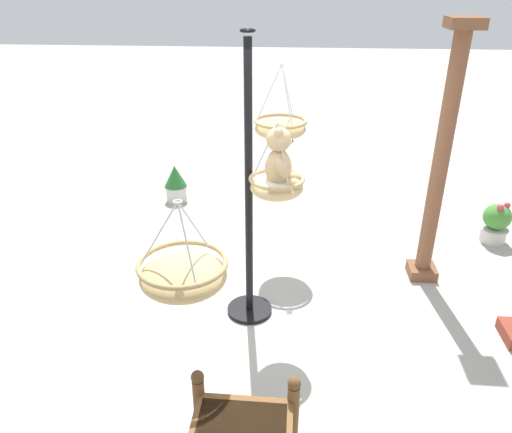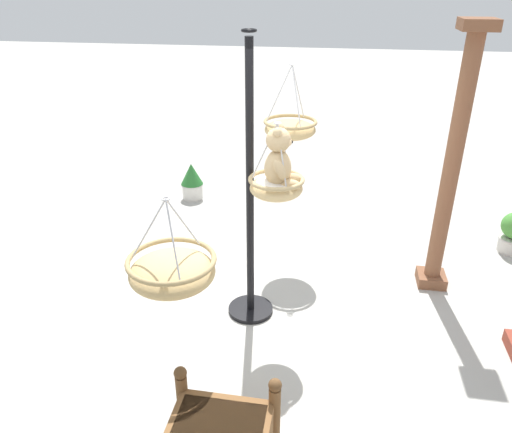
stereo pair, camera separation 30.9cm
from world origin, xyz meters
name	(u,v)px [view 1 (the left image)]	position (x,y,z in m)	size (l,w,h in m)	color
ground_plane	(244,317)	(0.00, 0.00, 0.00)	(40.00, 40.00, 0.00)	#ADAAA3
display_pole_central	(249,237)	(-0.10, 0.04, 0.84)	(0.44, 0.44, 2.64)	black
hanging_basket_with_teddy	(277,185)	(0.05, 0.29, 1.43)	(0.47, 0.47, 0.65)	tan
teddy_bear	(280,160)	(0.05, 0.32, 1.65)	(0.36, 0.32, 0.52)	tan
hanging_basket_left_high	(280,128)	(-1.31, 0.27, 1.54)	(0.57, 0.57, 0.78)	tan
hanging_basket_right_low	(183,274)	(1.10, -0.29, 1.19)	(0.62, 0.62, 0.67)	tan
greenhouse_pillar_right	(440,166)	(-0.90, 1.89, 1.29)	(0.31, 0.31, 2.68)	brown
potted_plant_tall_leafy	(496,223)	(-1.78, 2.95, 0.26)	(0.33, 0.33, 0.54)	beige
potted_plant_bushy_green	(176,183)	(-2.68, -1.28, 0.28)	(0.33, 0.33, 0.55)	beige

